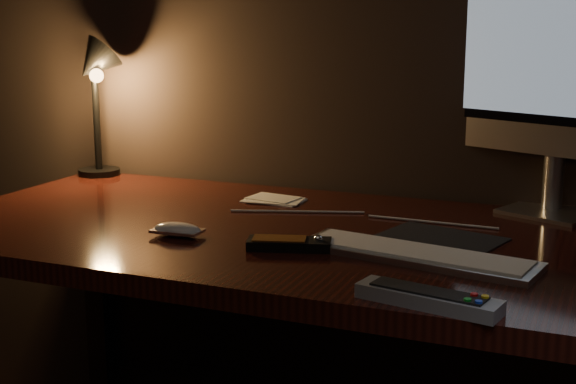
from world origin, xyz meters
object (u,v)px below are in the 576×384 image
at_px(monitor, 561,52).
at_px(desk_lamp, 95,83).
at_px(media_remote, 289,244).
at_px(tv_remote, 428,298).
at_px(mouse, 177,231).
at_px(keyboard, 417,254).
at_px(desk, 321,282).

bearing_deg(monitor, desk_lamp, -155.78).
bearing_deg(media_remote, tv_remote, -50.34).
xyz_separation_m(monitor, mouse, (-0.65, -0.46, -0.34)).
relative_size(monitor, mouse, 5.97).
height_order(mouse, media_remote, media_remote).
bearing_deg(keyboard, monitor, 76.43).
bearing_deg(mouse, media_remote, -2.91).
xyz_separation_m(monitor, keyboard, (-0.19, -0.43, -0.34)).
bearing_deg(media_remote, desk_lamp, 131.98).
distance_m(desk, desk_lamp, 0.84).
bearing_deg(desk_lamp, media_remote, -24.73).
distance_m(mouse, tv_remote, 0.57).
distance_m(keyboard, media_remote, 0.23).
xyz_separation_m(mouse, desk_lamp, (-0.49, 0.44, 0.24)).
height_order(monitor, desk_lamp, monitor).
height_order(media_remote, desk_lamp, desk_lamp).
height_order(desk, tv_remote, tv_remote).
xyz_separation_m(mouse, media_remote, (0.24, -0.00, 0.00)).
bearing_deg(monitor, keyboard, -90.50).
relative_size(keyboard, media_remote, 2.63).
bearing_deg(tv_remote, mouse, 170.67).
bearing_deg(mouse, desk, 40.17).
bearing_deg(mouse, monitor, 32.56).
distance_m(monitor, media_remote, 0.71).
height_order(tv_remote, desk_lamp, desk_lamp).
bearing_deg(tv_remote, media_remote, 157.67).
bearing_deg(desk, media_remote, -86.13).
relative_size(desk, desk_lamp, 4.27).
distance_m(mouse, desk_lamp, 0.70).
bearing_deg(desk, desk_lamp, 162.10).
distance_m(desk, tv_remote, 0.53).
xyz_separation_m(tv_remote, desk_lamp, (-1.03, 0.64, 0.24)).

